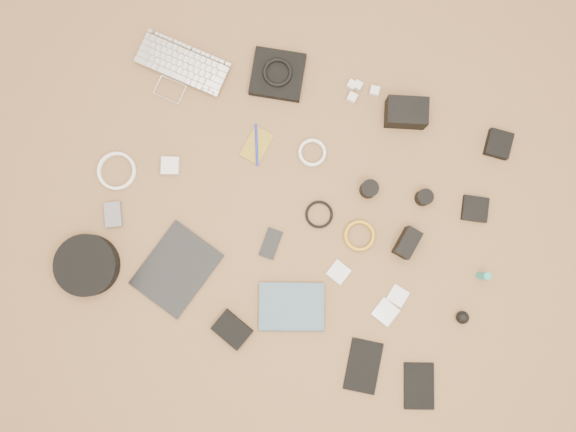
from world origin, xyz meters
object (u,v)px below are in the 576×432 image
(laptop, at_px, (177,76))
(tablet, at_px, (177,269))
(phone, at_px, (271,244))
(headphone_case, at_px, (87,265))
(dslr_camera, at_px, (406,113))
(paperback, at_px, (291,331))

(laptop, distance_m, tablet, 0.70)
(phone, bearing_deg, headphone_case, -153.51)
(tablet, height_order, phone, tablet)
(dslr_camera, height_order, phone, dslr_camera)
(dslr_camera, relative_size, headphone_case, 0.66)
(laptop, bearing_deg, dslr_camera, 13.66)
(dslr_camera, height_order, paperback, dslr_camera)
(laptop, height_order, headphone_case, headphone_case)
(headphone_case, bearing_deg, phone, 23.53)
(dslr_camera, xyz_separation_m, phone, (-0.33, -0.59, -0.04))
(laptop, relative_size, tablet, 1.20)
(laptop, bearing_deg, headphone_case, -90.08)
(laptop, xyz_separation_m, dslr_camera, (0.83, 0.10, 0.03))
(dslr_camera, xyz_separation_m, tablet, (-0.62, -0.77, -0.04))
(dslr_camera, distance_m, tablet, 0.99)
(laptop, relative_size, dslr_camera, 2.32)
(phone, height_order, paperback, paperback)
(headphone_case, bearing_deg, laptop, 83.02)
(tablet, relative_size, paperback, 1.23)
(paperback, bearing_deg, dslr_camera, -27.40)
(dslr_camera, distance_m, headphone_case, 1.25)
(paperback, bearing_deg, phone, 13.91)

